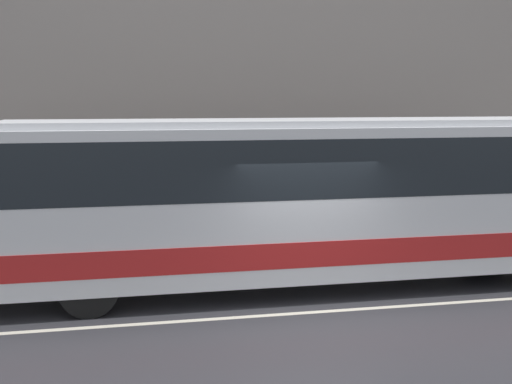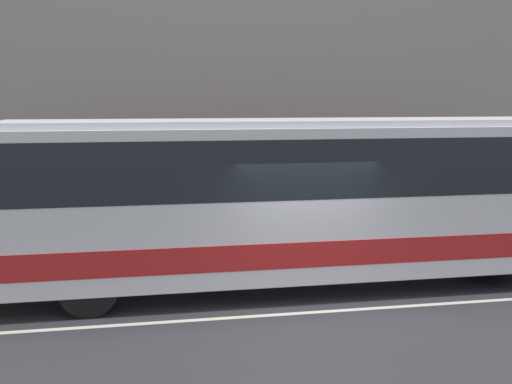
# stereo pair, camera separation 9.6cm
# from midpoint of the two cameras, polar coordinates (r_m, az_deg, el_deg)

# --- Properties ---
(ground_plane) EXTENTS (60.00, 60.00, 0.00)m
(ground_plane) POSITION_cam_midpoint_polar(r_m,az_deg,el_deg) (12.23, 4.88, -9.58)
(ground_plane) COLOR #333338
(sidewalk) EXTENTS (60.00, 2.84, 0.16)m
(sidewalk) POSITION_cam_midpoint_polar(r_m,az_deg,el_deg) (17.30, -0.42, -4.18)
(sidewalk) COLOR #A09E99
(sidewalk) RESTS_ON ground_plane
(building_facade) EXTENTS (60.00, 0.35, 12.49)m
(building_facade) POSITION_cam_midpoint_polar(r_m,az_deg,el_deg) (18.63, -1.46, 15.07)
(building_facade) COLOR gray
(building_facade) RESTS_ON ground_plane
(lane_stripe) EXTENTS (54.00, 0.14, 0.01)m
(lane_stripe) POSITION_cam_midpoint_polar(r_m,az_deg,el_deg) (12.23, 4.88, -9.56)
(lane_stripe) COLOR beige
(lane_stripe) RESTS_ON ground_plane
(transit_bus) EXTENTS (12.50, 2.61, 3.20)m
(transit_bus) POSITION_cam_midpoint_polar(r_m,az_deg,el_deg) (13.50, 3.39, -0.10)
(transit_bus) COLOR silver
(transit_bus) RESTS_ON ground_plane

